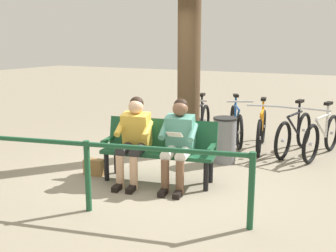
{
  "coord_description": "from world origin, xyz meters",
  "views": [
    {
      "loc": [
        -2.57,
        4.75,
        1.97
      ],
      "look_at": [
        0.06,
        -0.31,
        0.75
      ],
      "focal_mm": 42.94,
      "sensor_mm": 36.0,
      "label": 1
    }
  ],
  "objects_px": {
    "handbag": "(94,167)",
    "bicycle_red": "(322,136)",
    "person_companion": "(134,136)",
    "person_reading": "(178,139)",
    "bench": "(160,146)",
    "bicycle_orange": "(261,130)",
    "tree_trunk": "(189,42)",
    "bicycle_silver": "(199,124)",
    "bicycle_blue": "(236,125)",
    "bicycle_green": "(294,133)",
    "litter_bin": "(225,140)"
  },
  "relations": [
    {
      "from": "bicycle_blue",
      "to": "bicycle_orange",
      "type": "bearing_deg",
      "value": 41.29
    },
    {
      "from": "tree_trunk",
      "to": "litter_bin",
      "type": "relative_size",
      "value": 5.17
    },
    {
      "from": "person_reading",
      "to": "bench",
      "type": "bearing_deg",
      "value": -27.44
    },
    {
      "from": "bench",
      "to": "litter_bin",
      "type": "distance_m",
      "value": 1.34
    },
    {
      "from": "bench",
      "to": "bicycle_orange",
      "type": "height_order",
      "value": "bicycle_orange"
    },
    {
      "from": "litter_bin",
      "to": "bicycle_silver",
      "type": "xyz_separation_m",
      "value": [
        0.92,
        -1.11,
        -0.02
      ]
    },
    {
      "from": "bicycle_blue",
      "to": "tree_trunk",
      "type": "bearing_deg",
      "value": -53.36
    },
    {
      "from": "bicycle_red",
      "to": "bicycle_blue",
      "type": "relative_size",
      "value": 1.07
    },
    {
      "from": "person_companion",
      "to": "bicycle_blue",
      "type": "height_order",
      "value": "person_companion"
    },
    {
      "from": "litter_bin",
      "to": "bicycle_orange",
      "type": "height_order",
      "value": "bicycle_orange"
    },
    {
      "from": "bench",
      "to": "bicycle_silver",
      "type": "xyz_separation_m",
      "value": [
        0.38,
        -2.33,
        -0.15
      ]
    },
    {
      "from": "person_companion",
      "to": "handbag",
      "type": "bearing_deg",
      "value": -6.96
    },
    {
      "from": "person_companion",
      "to": "bicycle_orange",
      "type": "height_order",
      "value": "person_companion"
    },
    {
      "from": "bicycle_red",
      "to": "bicycle_blue",
      "type": "height_order",
      "value": "same"
    },
    {
      "from": "litter_bin",
      "to": "bicycle_red",
      "type": "relative_size",
      "value": 0.45
    },
    {
      "from": "bench",
      "to": "bicycle_green",
      "type": "height_order",
      "value": "bicycle_green"
    },
    {
      "from": "person_reading",
      "to": "tree_trunk",
      "type": "xyz_separation_m",
      "value": [
        0.59,
        -1.62,
        1.28
      ]
    },
    {
      "from": "handbag",
      "to": "bicycle_red",
      "type": "xyz_separation_m",
      "value": [
        -2.88,
        -2.57,
        0.24
      ]
    },
    {
      "from": "litter_bin",
      "to": "bicycle_silver",
      "type": "relative_size",
      "value": 0.45
    },
    {
      "from": "bench",
      "to": "tree_trunk",
      "type": "bearing_deg",
      "value": -91.61
    },
    {
      "from": "person_companion",
      "to": "bicycle_blue",
      "type": "distance_m",
      "value": 2.85
    },
    {
      "from": "bicycle_orange",
      "to": "bicycle_silver",
      "type": "distance_m",
      "value": 1.24
    },
    {
      "from": "person_reading",
      "to": "bicycle_blue",
      "type": "height_order",
      "value": "person_reading"
    },
    {
      "from": "person_companion",
      "to": "bicycle_blue",
      "type": "relative_size",
      "value": 0.78
    },
    {
      "from": "bench",
      "to": "tree_trunk",
      "type": "height_order",
      "value": "tree_trunk"
    },
    {
      "from": "bench",
      "to": "bicycle_silver",
      "type": "height_order",
      "value": "bicycle_silver"
    },
    {
      "from": "bench",
      "to": "litter_bin",
      "type": "bearing_deg",
      "value": -124.78
    },
    {
      "from": "bench",
      "to": "bicycle_orange",
      "type": "xyz_separation_m",
      "value": [
        -0.86,
        -2.3,
        -0.15
      ]
    },
    {
      "from": "bicycle_silver",
      "to": "bench",
      "type": "bearing_deg",
      "value": 0.12
    },
    {
      "from": "person_companion",
      "to": "bicycle_red",
      "type": "bearing_deg",
      "value": -142.04
    },
    {
      "from": "bicycle_blue",
      "to": "person_companion",
      "type": "bearing_deg",
      "value": -36.93
    },
    {
      "from": "handbag",
      "to": "bicycle_orange",
      "type": "height_order",
      "value": "bicycle_orange"
    },
    {
      "from": "person_reading",
      "to": "tree_trunk",
      "type": "distance_m",
      "value": 2.15
    },
    {
      "from": "bicycle_red",
      "to": "bicycle_blue",
      "type": "xyz_separation_m",
      "value": [
        1.61,
        -0.24,
        0.0
      ]
    },
    {
      "from": "litter_bin",
      "to": "tree_trunk",
      "type": "bearing_deg",
      "value": -20.69
    },
    {
      "from": "bench",
      "to": "person_companion",
      "type": "xyz_separation_m",
      "value": [
        0.29,
        0.22,
        0.16
      ]
    },
    {
      "from": "bench",
      "to": "bicycle_blue",
      "type": "bearing_deg",
      "value": -107.81
    },
    {
      "from": "person_companion",
      "to": "bench",
      "type": "bearing_deg",
      "value": -153.19
    },
    {
      "from": "tree_trunk",
      "to": "bicycle_silver",
      "type": "xyz_separation_m",
      "value": [
        0.13,
        -0.81,
        -1.58
      ]
    },
    {
      "from": "bicycle_blue",
      "to": "bicycle_green",
      "type": "bearing_deg",
      "value": 53.74
    },
    {
      "from": "bicycle_red",
      "to": "bicycle_green",
      "type": "relative_size",
      "value": 0.99
    },
    {
      "from": "bicycle_green",
      "to": "bicycle_silver",
      "type": "relative_size",
      "value": 1.0
    },
    {
      "from": "bicycle_red",
      "to": "bench",
      "type": "bearing_deg",
      "value": -27.3
    },
    {
      "from": "handbag",
      "to": "bicycle_red",
      "type": "height_order",
      "value": "bicycle_red"
    },
    {
      "from": "tree_trunk",
      "to": "bicycle_silver",
      "type": "relative_size",
      "value": 2.33
    },
    {
      "from": "person_companion",
      "to": "handbag",
      "type": "xyz_separation_m",
      "value": [
        0.68,
        0.05,
        -0.54
      ]
    },
    {
      "from": "bicycle_orange",
      "to": "bicycle_blue",
      "type": "height_order",
      "value": "same"
    },
    {
      "from": "person_reading",
      "to": "tree_trunk",
      "type": "height_order",
      "value": "tree_trunk"
    },
    {
      "from": "bench",
      "to": "bicycle_red",
      "type": "relative_size",
      "value": 1.0
    },
    {
      "from": "person_companion",
      "to": "bicycle_silver",
      "type": "height_order",
      "value": "person_companion"
    }
  ]
}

